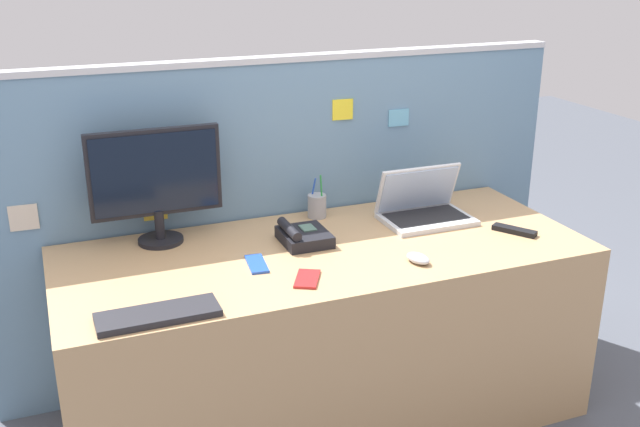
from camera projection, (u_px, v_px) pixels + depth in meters
ground_plane at (325, 412)px, 2.97m from camera, size 10.00×10.00×0.00m
desk at (325, 334)px, 2.85m from camera, size 1.95×0.80×0.72m
cubicle_divider at (286, 218)px, 3.12m from camera, size 2.43×0.08×1.36m
desktop_monitor at (156, 179)px, 2.70m from camera, size 0.48×0.17×0.43m
laptop at (423, 207)px, 2.99m from camera, size 0.35×0.25×0.21m
desk_phone at (303, 236)px, 2.76m from camera, size 0.17×0.20×0.08m
keyboard_main at (158, 315)px, 2.22m from camera, size 0.37×0.13×0.02m
computer_mouse_right_hand at (418, 258)px, 2.60m from camera, size 0.08×0.11×0.03m
pen_cup at (317, 206)px, 3.02m from camera, size 0.08×0.08×0.18m
cell_phone_blue_case at (257, 264)px, 2.58m from camera, size 0.08×0.16×0.01m
cell_phone_red_case at (307, 279)px, 2.47m from camera, size 0.13×0.16×0.01m
tv_remote at (514, 230)px, 2.86m from camera, size 0.13×0.17×0.02m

